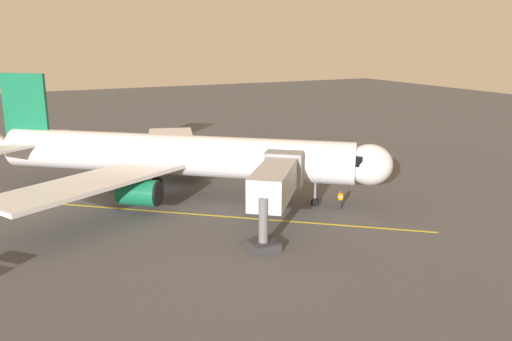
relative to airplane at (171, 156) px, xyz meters
name	(u,v)px	position (x,y,z in m)	size (l,w,h in m)	color
ground_plane	(166,188)	(-0.16, -2.78, -4.00)	(220.00, 220.00, 0.00)	#4C4C4F
apron_lead_in_line	(196,214)	(-0.22, 6.18, -4.00)	(0.24, 40.00, 0.01)	yellow
airplane	(171,156)	(0.00, 0.00, 0.00)	(34.10, 31.92, 11.50)	white
jet_bridge	(278,179)	(-5.46, 11.24, -0.24)	(8.76, 10.12, 5.40)	#B7B7BC
ground_crew_marshaller	(340,200)	(-12.22, 10.47, -3.12)	(0.45, 0.35, 1.71)	#23232D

